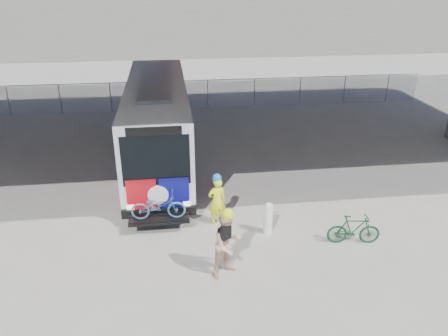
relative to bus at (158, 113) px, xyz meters
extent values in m
plane|color=#9E9991|center=(2.00, -4.34, -2.11)|extent=(160.00, 160.00, 0.00)
cube|color=silver|center=(0.00, -0.02, -0.16)|extent=(2.55, 12.00, 3.20)
cube|color=black|center=(0.00, 0.48, 0.48)|extent=(2.61, 11.00, 1.28)
cube|color=black|center=(0.00, -5.97, 0.23)|extent=(2.24, 0.12, 1.76)
cube|color=black|center=(0.00, -5.97, 1.25)|extent=(1.78, 0.12, 0.30)
cube|color=black|center=(0.00, -6.07, -1.66)|extent=(2.55, 0.20, 0.30)
cube|color=#B00D16|center=(-0.55, -6.04, -1.01)|extent=(1.00, 0.08, 1.20)
cube|color=#0B0C69|center=(0.55, -6.04, -1.01)|extent=(1.00, 0.08, 1.20)
cylinder|color=silver|center=(0.00, -6.06, -1.01)|extent=(0.70, 0.06, 0.70)
cube|color=gray|center=(0.00, -0.02, 1.51)|extent=(1.28, 7.20, 0.14)
cube|color=black|center=(0.00, -6.57, -1.66)|extent=(2.00, 0.70, 0.06)
cylinder|color=black|center=(-1.16, -4.42, -1.61)|extent=(0.30, 1.00, 1.00)
cylinder|color=black|center=(1.15, -4.42, -1.61)|extent=(0.30, 1.00, 1.00)
cylinder|color=black|center=(-1.16, 4.18, -1.61)|extent=(0.30, 1.00, 1.00)
cylinder|color=black|center=(1.15, 4.18, -1.61)|extent=(0.30, 1.00, 1.00)
cube|color=#B00D16|center=(-1.31, -3.82, -0.81)|extent=(0.06, 2.60, 1.70)
cube|color=#0B0C69|center=(-1.31, -2.22, -0.81)|extent=(0.06, 1.40, 1.70)
cube|color=#B00D16|center=(1.30, -3.82, -0.81)|extent=(0.06, 2.60, 1.70)
cube|color=#0B0C69|center=(1.30, -2.22, -0.81)|extent=(0.06, 1.40, 1.70)
imported|color=teal|center=(0.00, -6.57, -1.16)|extent=(1.82, 0.70, 0.94)
cube|color=#605E59|center=(2.00, -0.34, 4.64)|extent=(40.00, 16.00, 1.50)
cylinder|color=gray|center=(-6.00, 7.66, -1.21)|extent=(0.06, 0.06, 1.80)
cylinder|color=gray|center=(-2.00, 7.66, -1.21)|extent=(0.06, 0.06, 1.80)
cylinder|color=gray|center=(2.00, 7.66, -1.21)|extent=(0.06, 0.06, 1.80)
cylinder|color=gray|center=(6.00, 7.66, -1.21)|extent=(0.06, 0.06, 1.80)
cylinder|color=gray|center=(10.00, 7.66, -1.21)|extent=(0.06, 0.06, 1.80)
cylinder|color=gray|center=(14.00, 7.66, -1.21)|extent=(0.06, 0.06, 1.80)
plane|color=gray|center=(2.00, 7.66, -1.21)|extent=(30.00, 0.00, 30.00)
cube|color=gray|center=(2.00, 7.66, -0.29)|extent=(30.00, 0.05, 0.04)
cube|color=maroon|center=(26.00, 35.66, 1.89)|extent=(10.00, 8.00, 8.00)
cylinder|color=white|center=(3.57, -7.16, -1.61)|extent=(0.30, 0.30, 1.00)
sphere|color=white|center=(3.57, -7.16, -1.11)|extent=(0.30, 0.30, 0.30)
imported|color=#F4FF1A|center=(1.98, -6.32, -1.25)|extent=(0.70, 0.53, 1.72)
sphere|color=blue|center=(1.98, -6.32, -0.37)|extent=(0.30, 0.30, 0.30)
imported|color=#D2A686|center=(1.95, -9.10, -1.13)|extent=(1.19, 1.12, 1.95)
sphere|color=#EAFF1A|center=(1.95, -9.10, -0.14)|extent=(0.34, 0.34, 0.34)
cube|color=black|center=(1.87, -9.27, -0.61)|extent=(0.32, 0.28, 0.40)
imported|color=#154323|center=(6.14, -8.11, -1.60)|extent=(1.73, 0.70, 1.01)
camera|label=1|loc=(0.52, -19.29, 5.86)|focal=35.00mm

